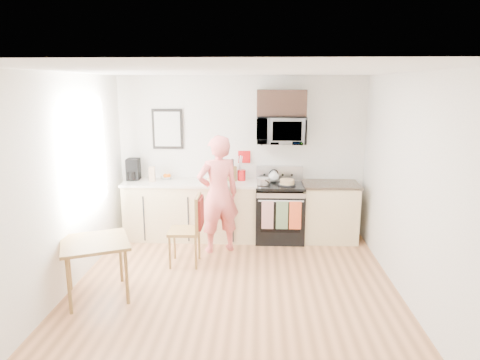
{
  "coord_description": "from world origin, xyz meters",
  "views": [
    {
      "loc": [
        0.29,
        -4.62,
        2.46
      ],
      "look_at": [
        0.04,
        1.0,
        1.2
      ],
      "focal_mm": 32.0,
      "sensor_mm": 36.0,
      "label": 1
    }
  ],
  "objects_px": {
    "range": "(279,213)",
    "microwave": "(281,130)",
    "chair": "(194,220)",
    "dining_table": "(95,248)",
    "cake": "(287,182)",
    "person": "(218,194)"
  },
  "relations": [
    {
      "from": "range",
      "to": "chair",
      "type": "height_order",
      "value": "range"
    },
    {
      "from": "microwave",
      "to": "dining_table",
      "type": "xyz_separation_m",
      "value": [
        -2.23,
        -2.13,
        -1.15
      ]
    },
    {
      "from": "chair",
      "to": "cake",
      "type": "xyz_separation_m",
      "value": [
        1.32,
        0.95,
        0.33
      ]
    },
    {
      "from": "cake",
      "to": "microwave",
      "type": "bearing_deg",
      "value": 118.35
    },
    {
      "from": "chair",
      "to": "microwave",
      "type": "bearing_deg",
      "value": 42.44
    },
    {
      "from": "dining_table",
      "to": "chair",
      "type": "relative_size",
      "value": 0.85
    },
    {
      "from": "range",
      "to": "person",
      "type": "distance_m",
      "value": 1.16
    },
    {
      "from": "range",
      "to": "cake",
      "type": "xyz_separation_m",
      "value": [
        0.1,
        -0.09,
        0.53
      ]
    },
    {
      "from": "dining_table",
      "to": "chair",
      "type": "xyz_separation_m",
      "value": [
        1.01,
        0.99,
        0.03
      ]
    },
    {
      "from": "person",
      "to": "cake",
      "type": "height_order",
      "value": "person"
    },
    {
      "from": "dining_table",
      "to": "cake",
      "type": "bearing_deg",
      "value": 39.72
    },
    {
      "from": "dining_table",
      "to": "cake",
      "type": "relative_size",
      "value": 3.11
    },
    {
      "from": "range",
      "to": "microwave",
      "type": "distance_m",
      "value": 1.33
    },
    {
      "from": "cake",
      "to": "dining_table",
      "type": "bearing_deg",
      "value": -140.28
    },
    {
      "from": "chair",
      "to": "range",
      "type": "bearing_deg",
      "value": 39.71
    },
    {
      "from": "range",
      "to": "dining_table",
      "type": "relative_size",
      "value": 1.37
    },
    {
      "from": "microwave",
      "to": "range",
      "type": "bearing_deg",
      "value": -89.94
    },
    {
      "from": "range",
      "to": "microwave",
      "type": "height_order",
      "value": "microwave"
    },
    {
      "from": "person",
      "to": "dining_table",
      "type": "xyz_separation_m",
      "value": [
        -1.29,
        -1.5,
        -0.26
      ]
    },
    {
      "from": "range",
      "to": "cake",
      "type": "height_order",
      "value": "range"
    },
    {
      "from": "microwave",
      "to": "cake",
      "type": "relative_size",
      "value": 2.78
    },
    {
      "from": "microwave",
      "to": "chair",
      "type": "distance_m",
      "value": 2.01
    }
  ]
}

